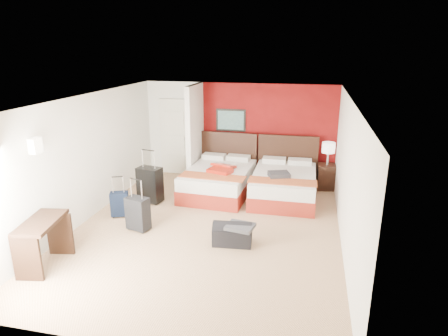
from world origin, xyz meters
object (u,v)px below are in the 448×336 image
(bed_left, at_px, (219,181))
(suitcase_black, at_px, (150,186))
(suitcase_charcoal, at_px, (138,215))
(nightstand, at_px, (326,177))
(duffel_bag, at_px, (232,235))
(suitcase_navy, at_px, (120,205))
(desk, at_px, (44,244))
(table_lamp, at_px, (328,154))
(bed_right, at_px, (284,186))
(red_suitcase_open, at_px, (222,168))

(bed_left, relative_size, suitcase_black, 2.63)
(bed_left, distance_m, suitcase_charcoal, 2.48)
(bed_left, xyz_separation_m, nightstand, (2.51, 0.90, -0.00))
(suitcase_black, height_order, duffel_bag, suitcase_black)
(suitcase_navy, bearing_deg, desk, -117.61)
(bed_left, relative_size, table_lamp, 3.70)
(table_lamp, height_order, desk, table_lamp)
(bed_left, relative_size, suitcase_charcoal, 3.27)
(bed_left, bearing_deg, table_lamp, 23.02)
(nightstand, distance_m, duffel_bag, 3.72)
(bed_right, height_order, suitcase_navy, bed_right)
(suitcase_black, relative_size, desk, 0.81)
(nightstand, relative_size, table_lamp, 1.11)
(red_suitcase_open, bearing_deg, desk, -102.06)
(suitcase_black, bearing_deg, bed_left, 43.64)
(bed_right, distance_m, suitcase_charcoal, 3.44)
(bed_left, relative_size, suitcase_navy, 4.13)
(bed_left, bearing_deg, bed_right, 3.91)
(nightstand, bearing_deg, duffel_bag, -122.38)
(suitcase_charcoal, bearing_deg, bed_left, 81.25)
(suitcase_black, bearing_deg, suitcase_navy, -98.13)
(red_suitcase_open, distance_m, duffel_bag, 2.47)
(bed_left, bearing_deg, desk, -113.93)
(suitcase_charcoal, bearing_deg, suitcase_navy, 158.28)
(desk, bearing_deg, duffel_bag, 16.65)
(nightstand, xyz_separation_m, suitcase_charcoal, (-3.57, -3.14, 0.01))
(table_lamp, xyz_separation_m, suitcase_navy, (-4.21, -2.64, -0.65))
(red_suitcase_open, xyz_separation_m, nightstand, (2.41, 1.00, -0.35))
(suitcase_charcoal, distance_m, duffel_bag, 1.88)
(bed_left, distance_m, nightstand, 2.67)
(suitcase_navy, xyz_separation_m, desk, (-0.25, -2.05, 0.15))
(table_lamp, bearing_deg, bed_right, -137.73)
(bed_left, bearing_deg, duffel_bag, -67.93)
(table_lamp, bearing_deg, duffel_bag, -117.16)
(bed_left, xyz_separation_m, duffel_bag, (0.82, -2.41, -0.13))
(nightstand, bearing_deg, table_lamp, 0.00)
(duffel_bag, bearing_deg, bed_left, 103.52)
(bed_right, xyz_separation_m, suitcase_charcoal, (-2.60, -2.26, 0.01))
(bed_left, bearing_deg, red_suitcase_open, -41.68)
(suitcase_charcoal, relative_size, desk, 0.65)
(bed_left, xyz_separation_m, suitcase_charcoal, (-1.06, -2.24, 0.01))
(red_suitcase_open, distance_m, suitcase_navy, 2.47)
(bed_right, distance_m, nightstand, 1.31)
(red_suitcase_open, xyz_separation_m, desk, (-2.05, -3.69, -0.26))
(suitcase_navy, bearing_deg, table_lamp, 11.58)
(suitcase_black, xyz_separation_m, desk, (-0.57, -2.92, 0.01))
(nightstand, xyz_separation_m, suitcase_navy, (-4.21, -2.64, -0.06))
(suitcase_black, bearing_deg, desk, -89.43)
(suitcase_navy, relative_size, duffel_bag, 0.72)
(suitcase_black, xyz_separation_m, duffel_bag, (2.20, -1.54, -0.22))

